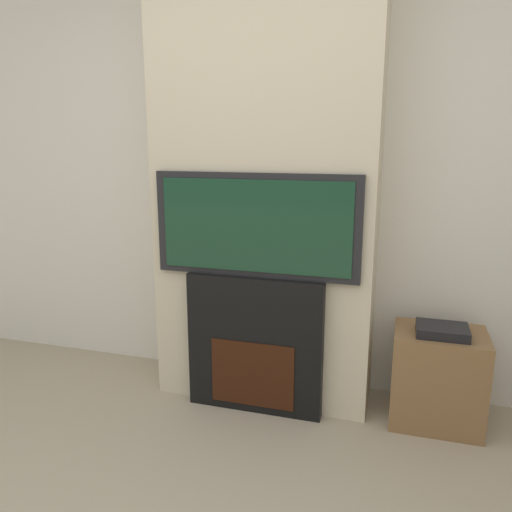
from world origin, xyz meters
name	(u,v)px	position (x,y,z in m)	size (l,w,h in m)	color
wall_back	(277,164)	(0.00, 2.03, 1.35)	(6.00, 0.06, 2.70)	silver
chimney_breast	(266,166)	(0.00, 1.80, 1.35)	(1.22, 0.40, 2.70)	beige
fireplace	(256,344)	(0.00, 1.60, 0.39)	(0.76, 0.15, 0.78)	black
television	(256,226)	(0.00, 1.59, 1.05)	(1.11, 0.07, 0.55)	black
media_stand	(437,376)	(0.97, 1.73, 0.26)	(0.47, 0.36, 0.56)	brown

